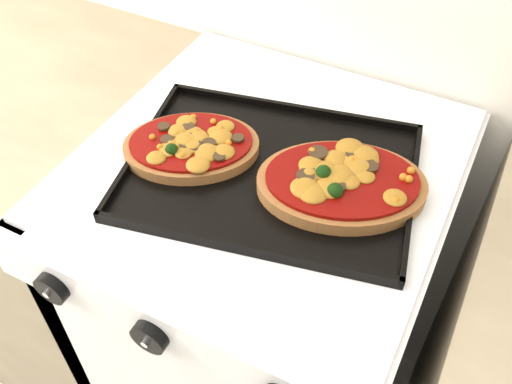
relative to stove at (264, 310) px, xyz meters
The scene contains 7 objects.
stove is the anchor object (origin of this frame).
control_panel 0.51m from the stove, 90.00° to the right, with size 0.60×0.02×0.09m, color silver.
knob_left 0.55m from the stove, 118.47° to the right, with size 0.05×0.05×0.02m, color black.
knob_center 0.52m from the stove, 91.76° to the right, with size 0.05×0.05×0.02m, color black.
baking_tray 0.47m from the stove, 55.42° to the right, with size 0.44×0.33×0.02m, color black.
pizza_left 0.50m from the stove, 156.41° to the right, with size 0.22×0.16×0.03m, color brown, non-canonical shape.
pizza_right 0.50m from the stove, ahead, with size 0.26×0.18×0.04m, color brown, non-canonical shape.
Camera 1 is at (0.25, 1.09, 1.54)m, focal length 40.00 mm.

